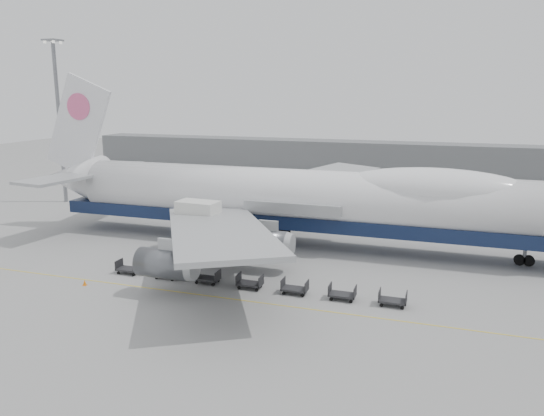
% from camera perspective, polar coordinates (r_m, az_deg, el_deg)
% --- Properties ---
extents(ground, '(260.00, 260.00, 0.00)m').
position_cam_1_polar(ground, '(51.84, -1.63, -7.40)').
color(ground, gray).
rests_on(ground, ground).
extents(apron_line, '(60.00, 0.15, 0.01)m').
position_cam_1_polar(apron_line, '(46.63, -4.20, -9.75)').
color(apron_line, gold).
rests_on(apron_line, ground).
extents(hangar, '(110.00, 8.00, 7.00)m').
position_cam_1_polar(hangar, '(119.68, 5.42, 5.59)').
color(hangar, slate).
rests_on(hangar, ground).
extents(floodlight_mast, '(2.40, 2.40, 25.43)m').
position_cam_1_polar(floodlight_mast, '(91.34, -21.96, 9.45)').
color(floodlight_mast, slate).
rests_on(floodlight_mast, ground).
extents(airliner, '(67.00, 55.30, 19.98)m').
position_cam_1_polar(airliner, '(61.19, 2.77, 1.13)').
color(airliner, white).
rests_on(airliner, ground).
extents(catering_truck, '(4.98, 3.61, 6.06)m').
position_cam_1_polar(catering_truck, '(58.01, -7.91, -1.81)').
color(catering_truck, navy).
rests_on(catering_truck, ground).
extents(traffic_cone, '(0.36, 0.36, 0.54)m').
position_cam_1_polar(traffic_cone, '(52.52, -19.51, -7.58)').
color(traffic_cone, orange).
rests_on(traffic_cone, ground).
extents(dolly_0, '(2.30, 1.35, 1.30)m').
position_cam_1_polar(dolly_0, '(54.44, -15.15, -6.28)').
color(dolly_0, '#2D2D30').
rests_on(dolly_0, ground).
extents(dolly_1, '(2.30, 1.35, 1.30)m').
position_cam_1_polar(dolly_1, '(52.28, -11.23, -6.86)').
color(dolly_1, '#2D2D30').
rests_on(dolly_1, ground).
extents(dolly_2, '(2.30, 1.35, 1.30)m').
position_cam_1_polar(dolly_2, '(50.38, -6.97, -7.45)').
color(dolly_2, '#2D2D30').
rests_on(dolly_2, ground).
extents(dolly_3, '(2.30, 1.35, 1.30)m').
position_cam_1_polar(dolly_3, '(48.79, -2.40, -8.03)').
color(dolly_3, '#2D2D30').
rests_on(dolly_3, ground).
extents(dolly_4, '(2.30, 1.35, 1.30)m').
position_cam_1_polar(dolly_4, '(47.53, 2.47, -8.60)').
color(dolly_4, '#2D2D30').
rests_on(dolly_4, ground).
extents(dolly_5, '(2.30, 1.35, 1.30)m').
position_cam_1_polar(dolly_5, '(46.62, 7.57, -9.13)').
color(dolly_5, '#2D2D30').
rests_on(dolly_5, ground).
extents(dolly_6, '(2.30, 1.35, 1.30)m').
position_cam_1_polar(dolly_6, '(46.10, 12.85, -9.60)').
color(dolly_6, '#2D2D30').
rests_on(dolly_6, ground).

